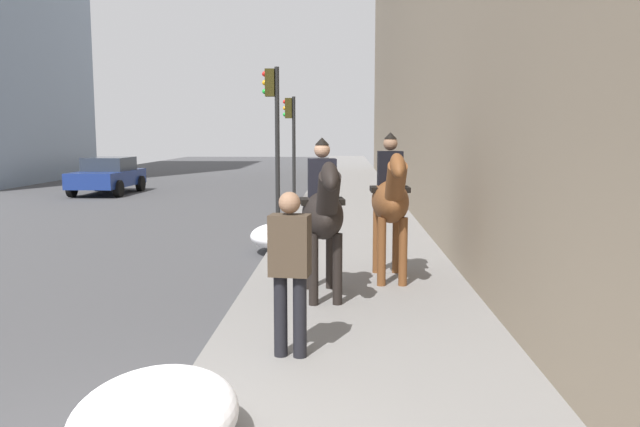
% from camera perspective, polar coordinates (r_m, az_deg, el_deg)
% --- Properties ---
extents(mounted_horse_near, '(2.15, 0.75, 2.22)m').
position_cam_1_polar(mounted_horse_near, '(8.72, 0.26, 0.17)').
color(mounted_horse_near, black).
rests_on(mounted_horse_near, sidewalk_slab).
extents(mounted_horse_far, '(2.15, 0.61, 2.29)m').
position_cam_1_polar(mounted_horse_far, '(9.84, 6.33, 1.31)').
color(mounted_horse_far, brown).
rests_on(mounted_horse_far, sidewalk_slab).
extents(pedestrian_greeting, '(0.31, 0.43, 1.70)m').
position_cam_1_polar(pedestrian_greeting, '(6.45, -2.71, -4.46)').
color(pedestrian_greeting, black).
rests_on(pedestrian_greeting, sidewalk_slab).
extents(car_near_lane, '(3.98, 2.08, 1.44)m').
position_cam_1_polar(car_near_lane, '(26.52, -18.47, 3.28)').
color(car_near_lane, navy).
rests_on(car_near_lane, ground).
extents(traffic_light_near_curb, '(0.20, 0.44, 4.08)m').
position_cam_1_polar(traffic_light_near_curb, '(16.62, -4.15, 8.32)').
color(traffic_light_near_curb, black).
rests_on(traffic_light_near_curb, ground).
extents(traffic_light_far_curb, '(0.20, 0.44, 3.66)m').
position_cam_1_polar(traffic_light_far_curb, '(22.54, -2.60, 7.38)').
color(traffic_light_far_curb, black).
rests_on(traffic_light_far_curb, ground).
extents(snow_pile_near, '(1.53, 1.18, 0.53)m').
position_cam_1_polar(snow_pile_near, '(4.92, -14.51, -17.19)').
color(snow_pile_near, white).
rests_on(snow_pile_near, sidewalk_slab).
extents(snow_pile_far, '(1.38, 1.06, 0.48)m').
position_cam_1_polar(snow_pile_far, '(12.75, -3.86, -2.00)').
color(snow_pile_far, white).
rests_on(snow_pile_far, sidewalk_slab).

